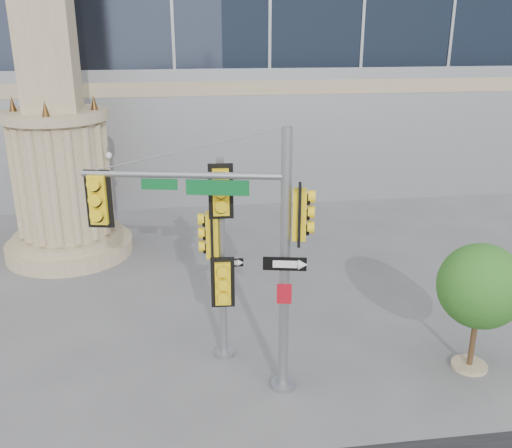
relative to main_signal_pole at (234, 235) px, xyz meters
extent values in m
plane|color=#545456|center=(0.91, -0.32, -3.69)|extent=(120.00, 120.00, 0.00)
cylinder|color=#9D896A|center=(-5.09, 8.68, -3.44)|extent=(4.40, 4.40, 0.50)
cylinder|color=#9D896A|center=(-5.09, 8.68, -3.04)|extent=(3.80, 3.80, 0.30)
cylinder|color=#9D896A|center=(-5.09, 8.68, -0.89)|extent=(3.00, 3.00, 4.00)
cylinder|color=#9D896A|center=(-5.09, 8.68, 1.26)|extent=(3.50, 3.50, 0.30)
cone|color=#472D14|center=(-3.79, 8.68, 1.66)|extent=(0.24, 0.24, 0.50)
cone|color=#472D14|center=(-6.39, 8.68, 1.66)|extent=(0.24, 0.24, 0.50)
cylinder|color=slate|center=(1.05, -0.21, -3.63)|extent=(0.56, 0.56, 0.12)
cylinder|color=slate|center=(1.05, -0.21, -0.71)|extent=(0.22, 0.22, 5.95)
cylinder|color=slate|center=(-0.99, 0.21, 1.27)|extent=(4.11, 0.97, 0.14)
cube|color=#0B5C25|center=(-0.31, 0.05, 1.02)|extent=(1.27, 0.30, 0.32)
cube|color=yellow|center=(-2.74, 0.56, 0.73)|extent=(0.59, 0.38, 1.24)
cube|color=yellow|center=(1.33, -0.27, 0.48)|extent=(0.38, 0.59, 1.24)
cube|color=black|center=(1.03, -0.35, -0.56)|extent=(0.90, 0.21, 0.30)
cube|color=#AA0F1C|center=(1.03, -0.35, -1.26)|extent=(0.32, 0.09, 0.46)
cylinder|color=slate|center=(-0.16, 1.27, -3.63)|extent=(0.48, 0.48, 0.12)
cylinder|color=slate|center=(-0.16, 1.27, -1.17)|extent=(0.18, 0.18, 5.04)
cube|color=yellow|center=(-0.18, 1.05, 0.65)|extent=(0.57, 0.31, 1.26)
cube|color=yellow|center=(-0.39, 1.28, -0.46)|extent=(0.31, 0.57, 1.26)
cube|color=yellow|center=(-0.18, 1.05, -1.57)|extent=(0.57, 0.31, 1.26)
cube|color=black|center=(0.01, 1.14, -1.12)|extent=(0.63, 0.07, 0.20)
cylinder|color=#9D896A|center=(5.66, -0.05, -3.64)|extent=(0.85, 0.85, 0.09)
cylinder|color=#382314|center=(5.66, -0.05, -2.84)|extent=(0.13, 0.13, 1.69)
sphere|color=#155D1E|center=(5.66, -0.05, -1.52)|extent=(1.98, 1.98, 1.98)
sphere|color=#155D1E|center=(6.09, 0.19, -1.81)|extent=(1.22, 1.22, 1.22)
sphere|color=#155D1E|center=(5.33, -0.28, -1.76)|extent=(1.04, 1.04, 1.04)
camera|label=1|loc=(-1.04, -11.05, 4.20)|focal=40.00mm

